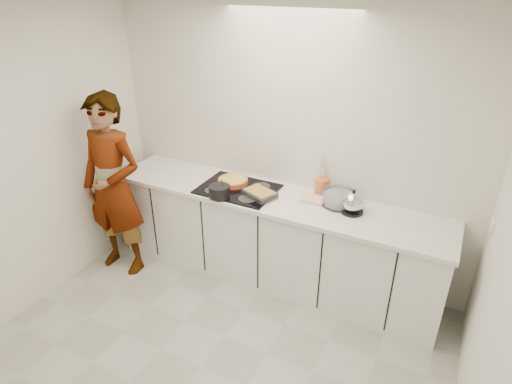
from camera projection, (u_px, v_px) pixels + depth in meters
The scene contains 16 objects.
floor at pixel (201, 367), 3.35m from camera, with size 3.60×3.20×0.00m, color #B3B3AA.
ceiling at pixel (171, 6), 2.16m from camera, with size 3.60×3.20×0.00m, color white.
wall_back at pixel (287, 146), 4.02m from camera, with size 3.60×0.00×2.60m, color white.
wall_left at pixel (6, 173), 3.48m from camera, with size 0.00×3.20×2.60m, color white.
wall_right at pixel (503, 314), 2.05m from camera, with size 0.02×3.20×2.60m.
base_cabinets at pixel (271, 239), 4.16m from camera, with size 3.20×0.58×0.87m, color white.
countertop at pixel (272, 198), 3.95m from camera, with size 3.24×0.64×0.04m, color white.
hob at pixel (238, 189), 4.07m from camera, with size 0.72×0.54×0.01m, color black.
tart_dish at pixel (233, 181), 4.15m from camera, with size 0.35×0.35×0.05m.
saucepan at pixel (219, 191), 3.89m from camera, with size 0.23×0.23×0.18m.
baking_dish at pixel (260, 193), 3.91m from camera, with size 0.34×0.30×0.05m.
mixing_bowl at pixel (339, 199), 3.77m from camera, with size 0.36×0.36×0.13m.
tea_towel at pixel (313, 200), 3.85m from camera, with size 0.21×0.15×0.03m, color white.
kettle at pixel (353, 203), 3.64m from camera, with size 0.20×0.20×0.22m.
utensil_crock at pixel (321, 186), 3.96m from camera, with size 0.12×0.12×0.15m, color orange.
cook at pixel (113, 187), 4.10m from camera, with size 0.67×0.44×1.83m, color white.
Camera 1 is at (1.45, -1.90, 2.75)m, focal length 30.00 mm.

